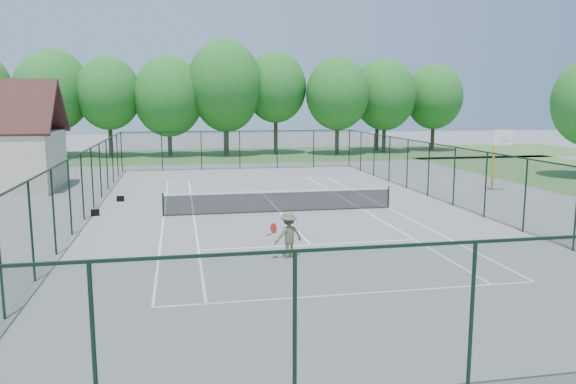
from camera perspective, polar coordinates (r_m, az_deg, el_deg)
name	(u,v)px	position (r m, az deg, el deg)	size (l,w,h in m)	color
ground	(280,212)	(27.05, -0.81, -2.06)	(140.00, 140.00, 0.00)	gray
grass_far	(227,155)	(56.56, -6.21, 3.75)	(80.00, 16.00, 0.01)	#4D7939
court_lines	(280,212)	(27.05, -0.81, -2.05)	(11.05, 23.85, 0.01)	white
tennis_net	(280,200)	(26.94, -0.81, -0.86)	(11.08, 0.08, 1.10)	black
fence_enclosure	(280,180)	(26.79, -0.82, 1.21)	(18.05, 36.05, 3.02)	#193320
tree_line_far	(226,94)	(56.32, -6.31, 9.82)	(39.40, 6.40, 9.70)	#423022
basketball_goal	(499,148)	(35.51, 20.61, 4.22)	(1.20, 1.43, 3.65)	#F7B405
sports_bag_a	(95,213)	(27.67, -19.01, -1.99)	(0.38, 0.23, 0.30)	black
sports_bag_b	(120,199)	(31.27, -16.67, -0.65)	(0.37, 0.23, 0.29)	black
tennis_player	(289,235)	(19.08, 0.06, -4.39)	(2.01, 0.92, 1.57)	#575D3F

